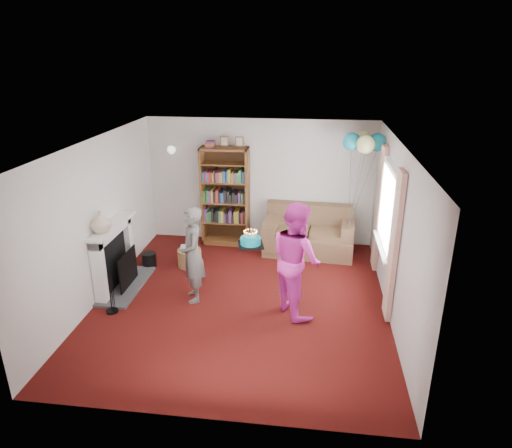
# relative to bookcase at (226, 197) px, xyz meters

# --- Properties ---
(ground) EXTENTS (5.00, 5.00, 0.00)m
(ground) POSITION_rel_bookcase_xyz_m (0.68, -2.30, -0.97)
(ground) COLOR #350A07
(ground) RESTS_ON ground
(wall_back) EXTENTS (4.50, 0.02, 2.50)m
(wall_back) POSITION_rel_bookcase_xyz_m (0.68, 0.21, 0.28)
(wall_back) COLOR silver
(wall_back) RESTS_ON ground
(wall_left) EXTENTS (0.02, 5.00, 2.50)m
(wall_left) POSITION_rel_bookcase_xyz_m (-1.58, -2.30, 0.28)
(wall_left) COLOR silver
(wall_left) RESTS_ON ground
(wall_right) EXTENTS (0.02, 5.00, 2.50)m
(wall_right) POSITION_rel_bookcase_xyz_m (2.94, -2.30, 0.28)
(wall_right) COLOR silver
(wall_right) RESTS_ON ground
(ceiling) EXTENTS (4.50, 5.00, 0.01)m
(ceiling) POSITION_rel_bookcase_xyz_m (0.68, -2.30, 1.54)
(ceiling) COLOR white
(ceiling) RESTS_ON wall_back
(fireplace) EXTENTS (0.55, 1.80, 1.12)m
(fireplace) POSITION_rel_bookcase_xyz_m (-1.41, -2.11, -0.45)
(fireplace) COLOR #3F3F42
(fireplace) RESTS_ON ground
(window_bay) EXTENTS (0.14, 2.02, 2.20)m
(window_bay) POSITION_rel_bookcase_xyz_m (2.88, -1.70, 0.24)
(window_bay) COLOR white
(window_bay) RESTS_ON ground
(wall_sconce) EXTENTS (0.16, 0.23, 0.16)m
(wall_sconce) POSITION_rel_bookcase_xyz_m (-1.07, 0.06, 0.91)
(wall_sconce) COLOR gold
(wall_sconce) RESTS_ON ground
(bookcase) EXTENTS (0.93, 0.42, 2.18)m
(bookcase) POSITION_rel_bookcase_xyz_m (0.00, 0.00, 0.00)
(bookcase) COLOR #472B14
(bookcase) RESTS_ON ground
(sofa) EXTENTS (1.70, 0.90, 0.90)m
(sofa) POSITION_rel_bookcase_xyz_m (1.69, -0.23, -0.63)
(sofa) COLOR brown
(sofa) RESTS_ON ground
(wicker_basket) EXTENTS (0.43, 0.43, 0.38)m
(wicker_basket) POSITION_rel_bookcase_xyz_m (-0.46, -1.19, -0.79)
(wicker_basket) COLOR #A37E4C
(wicker_basket) RESTS_ON ground
(person_striped) EXTENTS (0.53, 0.65, 1.53)m
(person_striped) POSITION_rel_bookcase_xyz_m (-0.08, -2.33, -0.20)
(person_striped) COLOR black
(person_striped) RESTS_ON ground
(person_magenta) EXTENTS (1.01, 1.06, 1.73)m
(person_magenta) POSITION_rel_bookcase_xyz_m (1.52, -2.48, -0.10)
(person_magenta) COLOR #D0299E
(person_magenta) RESTS_ON ground
(birthday_cake) EXTENTS (0.36, 0.36, 0.22)m
(birthday_cake) POSITION_rel_bookcase_xyz_m (0.86, -2.54, 0.18)
(birthday_cake) COLOR black
(birthday_cake) RESTS_ON ground
(balloons) EXTENTS (0.76, 0.76, 1.71)m
(balloons) POSITION_rel_bookcase_xyz_m (2.58, -0.45, 1.25)
(balloons) COLOR #3F3F3F
(balloons) RESTS_ON ground
(mantel_vase) EXTENTS (0.36, 0.36, 0.33)m
(mantel_vase) POSITION_rel_bookcase_xyz_m (-1.44, -2.45, 0.32)
(mantel_vase) COLOR beige
(mantel_vase) RESTS_ON fireplace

